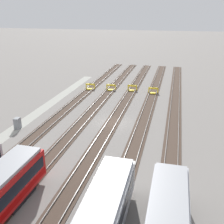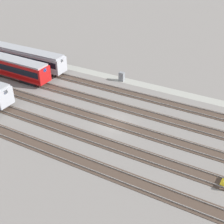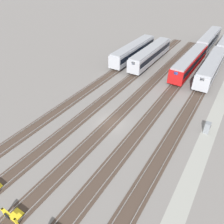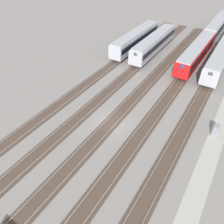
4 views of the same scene
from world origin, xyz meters
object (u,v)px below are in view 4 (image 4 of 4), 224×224
subway_car_front_row_left_inner (196,53)px  subway_car_front_row_rightmost (154,43)px  subway_car_front_row_leftmost (136,39)px  electrical_cabinet (216,130)px  subway_car_back_row_leftmost (217,26)px  subway_car_front_row_right_inner (220,58)px

subway_car_front_row_left_inner → subway_car_front_row_rightmost: size_ratio=1.00×
subway_car_front_row_leftmost → subway_car_front_row_rightmost: size_ratio=1.00×
subway_car_front_row_leftmost → subway_car_front_row_left_inner: bearing=-90.0°
subway_car_front_row_leftmost → electrical_cabinet: bearing=-131.5°
subway_car_front_row_left_inner → subway_car_back_row_leftmost: size_ratio=1.00×
subway_car_front_row_leftmost → subway_car_front_row_rightmost: bearing=-90.0°
subway_car_front_row_leftmost → electrical_cabinet: (-19.06, -21.52, -1.24)m
subway_car_front_row_rightmost → subway_car_front_row_leftmost: bearing=90.0°
subway_car_front_row_right_inner → subway_car_back_row_leftmost: 19.51m
subway_car_front_row_rightmost → subway_car_front_row_right_inner: bearing=-90.0°
subway_car_front_row_leftmost → subway_car_back_row_leftmost: size_ratio=1.00×
subway_car_front_row_right_inner → electrical_cabinet: subway_car_front_row_right_inner is taller
subway_car_front_row_leftmost → subway_car_front_row_left_inner: (0.00, -13.41, 0.00)m
subway_car_front_row_rightmost → electrical_cabinet: subway_car_front_row_rightmost is taller
subway_car_back_row_leftmost → electrical_cabinet: subway_car_back_row_leftmost is taller
subway_car_front_row_leftmost → subway_car_back_row_leftmost: 23.25m
subway_car_front_row_left_inner → electrical_cabinet: (-19.06, -8.11, -1.24)m
subway_car_front_row_right_inner → subway_car_front_row_rightmost: bearing=90.0°
subway_car_front_row_left_inner → subway_car_front_row_right_inner: (-0.00, -4.43, 0.00)m
subway_car_back_row_leftmost → subway_car_front_row_rightmost: bearing=154.8°
electrical_cabinet → subway_car_front_row_right_inner: bearing=10.9°
subway_car_front_row_right_inner → electrical_cabinet: size_ratio=11.27×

